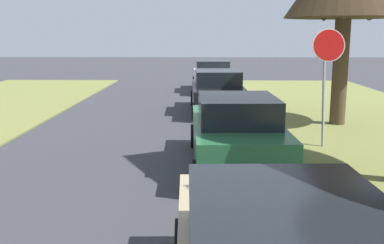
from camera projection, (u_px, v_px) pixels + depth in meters
The scene contains 4 objects.
stop_sign_far at pixel (327, 62), 11.07m from camera, with size 0.81×0.47×2.95m.
parked_sedan_green at pixel (236, 134), 9.76m from camera, with size 2.07×4.46×1.57m.
parked_sedan_black at pixel (217, 93), 16.67m from camera, with size 2.07×4.46×1.57m.
parked_sedan_white at pixel (212, 77), 22.93m from camera, with size 2.07×4.46×1.57m.
Camera 1 is at (1.60, 2.04, 2.86)m, focal length 41.96 mm.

